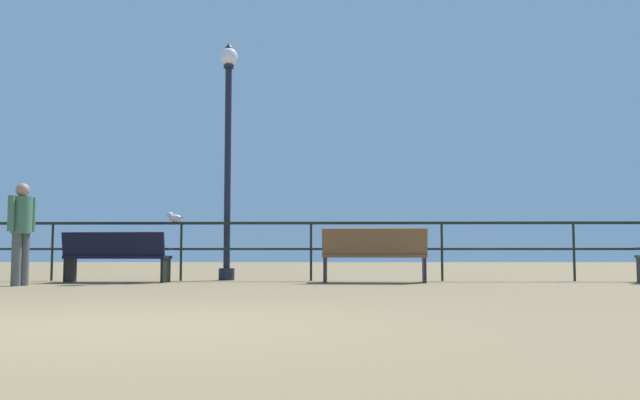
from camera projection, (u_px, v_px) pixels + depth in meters
name	position (u px, v px, depth m)	size (l,w,h in m)	color
ground_plane	(107.00, 326.00, 4.74)	(60.00, 60.00, 0.00)	olive
pier_railing	(246.00, 237.00, 12.27)	(21.41, 0.05, 1.07)	black
bench_near_left	(116.00, 254.00, 11.58)	(1.81, 0.76, 0.86)	black
bench_near_right	(374.00, 252.00, 11.49)	(1.80, 0.73, 0.93)	brown
lamppost_center	(228.00, 144.00, 12.72)	(0.34, 0.34, 4.52)	black
person_by_bench	(21.00, 227.00, 10.47)	(0.31, 0.48, 1.60)	#4E5050
seagull_on_rail	(174.00, 217.00, 12.34)	(0.39, 0.23, 0.19)	silver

